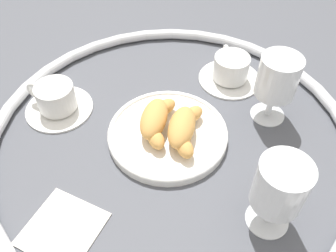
# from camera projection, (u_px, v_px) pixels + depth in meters

# --- Properties ---
(ground_plane) EXTENTS (2.20, 2.20, 0.00)m
(ground_plane) POSITION_uv_depth(u_px,v_px,m) (172.00, 138.00, 0.69)
(ground_plane) COLOR #4C4F56
(table_chrome_rim) EXTENTS (0.69, 0.69, 0.02)m
(table_chrome_rim) POSITION_uv_depth(u_px,v_px,m) (172.00, 134.00, 0.68)
(table_chrome_rim) COLOR silver
(table_chrome_rim) RESTS_ON ground_plane
(pastry_plate) EXTENTS (0.23, 0.23, 0.02)m
(pastry_plate) POSITION_uv_depth(u_px,v_px,m) (168.00, 133.00, 0.68)
(pastry_plate) COLOR white
(pastry_plate) RESTS_ON ground_plane
(croissant_large) EXTENTS (0.13, 0.08, 0.04)m
(croissant_large) POSITION_uv_depth(u_px,v_px,m) (156.00, 119.00, 0.67)
(croissant_large) COLOR #D6994C
(croissant_large) RESTS_ON pastry_plate
(croissant_small) EXTENTS (0.13, 0.08, 0.04)m
(croissant_small) POSITION_uv_depth(u_px,v_px,m) (184.00, 127.00, 0.65)
(croissant_small) COLOR #D6994C
(croissant_small) RESTS_ON pastry_plate
(coffee_cup_near) EXTENTS (0.14, 0.14, 0.06)m
(coffee_cup_near) POSITION_uv_depth(u_px,v_px,m) (56.00, 100.00, 0.72)
(coffee_cup_near) COLOR white
(coffee_cup_near) RESTS_ON ground_plane
(coffee_cup_far) EXTENTS (0.14, 0.14, 0.06)m
(coffee_cup_far) POSITION_uv_depth(u_px,v_px,m) (230.00, 70.00, 0.78)
(coffee_cup_far) COLOR white
(coffee_cup_far) RESTS_ON ground_plane
(juice_glass_left) EXTENTS (0.08, 0.08, 0.14)m
(juice_glass_left) POSITION_uv_depth(u_px,v_px,m) (277.00, 80.00, 0.66)
(juice_glass_left) COLOR white
(juice_glass_left) RESTS_ON ground_plane
(juice_glass_right) EXTENTS (0.08, 0.08, 0.14)m
(juice_glass_right) POSITION_uv_depth(u_px,v_px,m) (280.00, 188.00, 0.50)
(juice_glass_right) COLOR white
(juice_glass_right) RESTS_ON ground_plane
(folded_napkin) EXTENTS (0.12, 0.12, 0.01)m
(folded_napkin) POSITION_uv_depth(u_px,v_px,m) (63.00, 228.00, 0.56)
(folded_napkin) COLOR silver
(folded_napkin) RESTS_ON ground_plane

